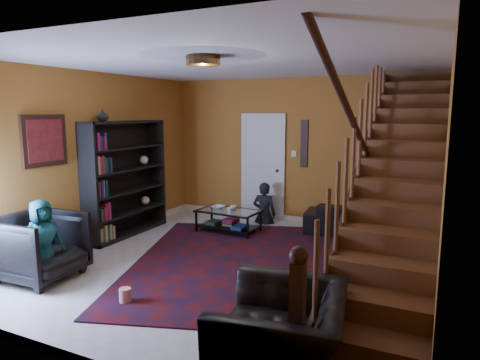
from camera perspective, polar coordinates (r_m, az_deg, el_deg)
The scene contains 21 objects.
floor at distance 6.19m, azimuth -0.77°, elevation -11.29°, with size 5.50×5.50×0.00m, color beige.
room at distance 7.90m, azimuth -5.17°, elevation -6.41°, with size 5.50×5.50×5.50m.
staircase at distance 5.27m, azimuth 20.33°, elevation 0.25°, with size 0.95×5.02×3.18m.
bookshelf at distance 7.74m, azimuth -14.91°, elevation -0.08°, with size 0.35×1.80×2.00m.
door at distance 8.65m, azimuth 3.08°, elevation 1.57°, with size 0.82×0.05×2.05m, color silver.
framed_picture at distance 6.72m, azimuth -24.60°, elevation 4.80°, with size 0.04×0.74×0.74m, color maroon.
wall_hanging at distance 8.32m, azimuth 8.56°, elevation 4.81°, with size 0.14×0.03×0.90m, color black.
ceiling_fixture at distance 5.13m, azimuth -4.95°, elevation 15.58°, with size 0.40×0.40×0.10m, color #3F2814.
rug at distance 6.27m, azimuth 2.34°, elevation -10.94°, with size 3.48×3.98×0.02m, color #490D0D.
sofa at distance 7.83m, azimuth 15.80°, elevation -5.13°, with size 1.92×0.75×0.56m, color black.
armchair_left at distance 6.16m, azimuth -25.12°, elevation -8.05°, with size 0.92×0.95×0.87m, color black.
armchair_right at distance 3.67m, azimuth 5.47°, elevation -20.12°, with size 1.14×0.99×0.74m, color black.
person_adult_a at distance 8.39m, azimuth 3.24°, elevation -4.54°, with size 0.46×0.30×1.26m, color black.
person_adult_b at distance 7.89m, azimuth 16.95°, elevation -6.03°, with size 0.59×0.46×1.21m, color black.
person_child at distance 6.03m, azimuth -24.83°, elevation -7.37°, with size 0.52×0.34×1.07m, color #18565B.
coffee_table at distance 7.74m, azimuth -1.54°, elevation -5.31°, with size 1.12×0.70×0.41m.
cup_a at distance 7.63m, azimuth -0.89°, elevation -3.76°, with size 0.12×0.12×0.10m, color #999999.
cup_b at distance 7.50m, azimuth -1.37°, elevation -4.03°, with size 0.09×0.09×0.09m, color #999999.
bowl at distance 7.79m, azimuth -2.94°, elevation -3.66°, with size 0.23×0.23×0.06m, color #999999.
vase at distance 7.28m, azimuth -17.85°, elevation 8.18°, with size 0.18×0.18×0.19m, color #999999.
popcorn_bucket at distance 5.20m, azimuth -15.06°, elevation -14.59°, with size 0.14×0.14×0.16m, color red.
Camera 1 is at (2.58, -5.20, 2.16)m, focal length 32.00 mm.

